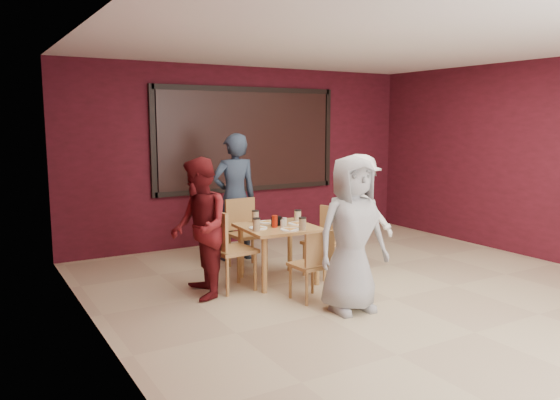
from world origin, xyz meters
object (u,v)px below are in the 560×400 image
chair_back (245,229)px  chair_front (314,261)px  diner_back (235,197)px  diner_right (359,211)px  dining_table (278,232)px  diner_front (352,234)px  diner_left (199,228)px  chair_right (327,237)px  chair_left (227,245)px

chair_back → chair_front: bearing=-89.9°
diner_back → diner_right: (1.24, -1.22, -0.13)m
dining_table → diner_front: (0.13, -1.28, 0.20)m
chair_front → chair_back: chair_back is taller
diner_right → chair_back: bearing=43.4°
dining_table → diner_left: (-1.06, -0.09, 0.17)m
chair_right → diner_left: size_ratio=0.55×
chair_left → diner_front: bearing=-56.4°
diner_front → dining_table: bearing=100.8°
chair_back → chair_right: 1.13m
dining_table → diner_right: 1.26m
chair_right → diner_front: 1.37m
diner_left → chair_front: bearing=65.1°
diner_front → diner_back: size_ratio=0.90×
chair_right → diner_right: size_ratio=0.57×
diner_front → diner_left: diner_front is taller
diner_back → diner_left: bearing=56.3°
chair_left → diner_back: bearing=60.5°
dining_table → chair_back: bearing=93.6°
diner_front → chair_back: bearing=100.0°
chair_front → diner_front: bearing=-68.0°
dining_table → diner_right: bearing=0.4°
chair_back → chair_right: (0.73, -0.86, -0.03)m
chair_left → diner_left: 0.44m
chair_left → diner_back: (0.71, 1.26, 0.35)m
dining_table → diner_front: 1.30m
diner_back → diner_right: bearing=140.9°
chair_front → diner_right: bearing=33.3°
diner_front → diner_back: bearing=97.7°
diner_front → chair_right: bearing=70.5°
chair_front → chair_right: (0.73, 0.78, 0.04)m
diner_left → diner_right: diner_left is taller
chair_back → diner_front: diner_front is taller
diner_back → diner_left: size_ratio=1.14×
chair_left → diner_right: size_ratio=0.62×
chair_left → diner_back: diner_back is taller
chair_front → chair_right: size_ratio=0.91×
dining_table → chair_front: size_ratio=1.18×
chair_left → diner_back: 1.49m
diner_front → diner_right: 1.71m
dining_table → diner_right: size_ratio=0.61×
chair_left → diner_left: (-0.35, -0.06, 0.25)m
chair_back → diner_right: (1.31, -0.79, 0.24)m
chair_front → chair_left: chair_left is taller
chair_front → dining_table: bearing=86.7°
chair_right → diner_back: 1.51m
diner_back → diner_right: size_ratio=1.17×
chair_back → chair_right: size_ratio=1.06×
chair_front → diner_back: (0.06, 2.07, 0.45)m
chair_right → diner_front: bearing=-114.7°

